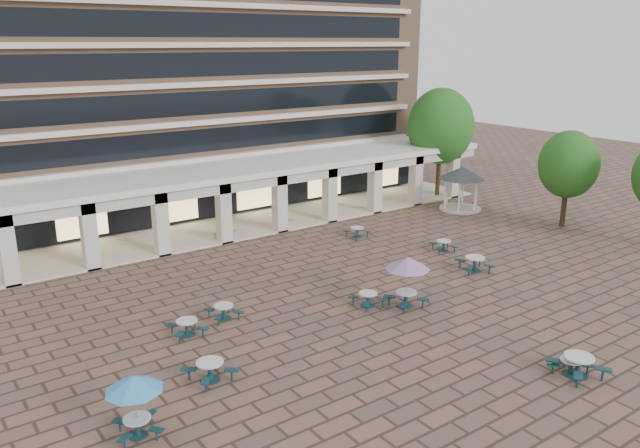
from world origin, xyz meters
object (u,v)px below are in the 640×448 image
(picnic_table_1, at_px, (571,365))
(planter_left, at_px, (226,232))
(picnic_table_2, at_px, (578,364))
(picnic_table_0, at_px, (210,369))
(planter_right, at_px, (283,221))
(gazebo, at_px, (462,178))

(picnic_table_1, relative_size, planter_left, 1.07)
(picnic_table_2, height_order, planter_left, planter_left)
(picnic_table_0, bearing_deg, planter_right, 42.50)
(picnic_table_2, bearing_deg, gazebo, 65.11)
(gazebo, relative_size, planter_right, 2.38)
(planter_left, relative_size, planter_right, 1.00)
(picnic_table_2, relative_size, planter_right, 1.47)
(picnic_table_1, height_order, picnic_table_2, picnic_table_2)
(planter_right, bearing_deg, picnic_table_0, -130.16)
(picnic_table_0, distance_m, gazebo, 29.55)
(picnic_table_1, distance_m, planter_right, 23.44)
(picnic_table_1, height_order, gazebo, gazebo)
(picnic_table_1, bearing_deg, gazebo, 43.16)
(picnic_table_0, distance_m, picnic_table_2, 14.23)
(picnic_table_1, relative_size, gazebo, 0.45)
(picnic_table_2, bearing_deg, planter_left, 109.77)
(picnic_table_2, height_order, gazebo, gazebo)
(picnic_table_2, height_order, planter_right, planter_right)
(planter_left, bearing_deg, picnic_table_2, -82.78)
(planter_left, bearing_deg, planter_right, 0.00)
(picnic_table_0, height_order, planter_left, planter_left)
(planter_right, bearing_deg, planter_left, 180.00)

